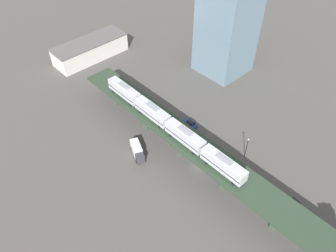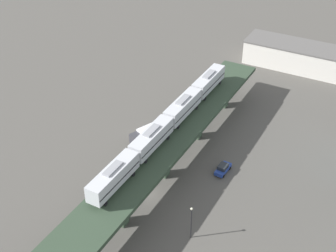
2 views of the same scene
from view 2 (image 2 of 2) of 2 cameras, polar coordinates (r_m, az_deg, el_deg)
The scene contains 7 objects.
ground_plane at distance 89.99m, azimuth -2.58°, elevation -8.33°, with size 400.00×400.00×0.00m, color #4C4944.
elevated_viaduct at distance 85.72m, azimuth -2.74°, elevation -5.28°, with size 8.43×92.00×7.36m.
subway_train at distance 91.77m, azimuth 0.00°, elevation 0.54°, with size 2.85×49.80×4.45m.
street_car_blue at distance 94.91m, azimuth 6.72°, elevation -5.17°, with size 2.17×4.50×1.89m.
delivery_truck at distance 102.49m, azimuth -2.71°, elevation -1.00°, with size 4.85×7.51×3.20m.
street_lamp at distance 79.39m, azimuth 2.85°, elevation -11.41°, with size 0.44×0.44×6.94m.
warehouse_building at distance 137.34m, azimuth 15.36°, elevation 8.27°, with size 28.63×10.39×6.80m.
Camera 2 is at (35.50, -56.03, 60.82)m, focal length 50.00 mm.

